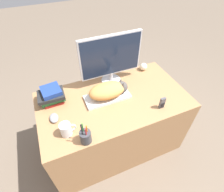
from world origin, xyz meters
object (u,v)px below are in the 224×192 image
Objects in this scene: keyboard at (107,97)px; phone at (162,103)px; cat at (109,90)px; computer_mouse at (54,118)px; baseball at (143,67)px; pen_cup at (86,137)px; monitor at (111,58)px; book_stack at (52,95)px; coffee_mug at (66,129)px.

phone is at bearing -37.19° from keyboard.
computer_mouse is at bearing -173.05° from cat.
computer_mouse is 1.05m from baseball.
computer_mouse is 0.34m from pen_cup.
monitor is 2.57× the size of book_stack.
baseball is at bearing 75.85° from phone.
computer_mouse is (-0.50, -0.06, -0.07)m from cat.
monitor reaches higher than baseball.
pen_cup is 0.69m from phone.
cat is at bearing 6.95° from computer_mouse.
cat reaches higher than computer_mouse.
phone reaches higher than baseball.
keyboard is at bearing -120.55° from monitor.
baseball is at bearing 26.91° from cat.
baseball is at bearing 36.36° from pen_cup.
book_stack reaches higher than keyboard.
keyboard is 0.47m from pen_cup.
pen_cup is (-0.43, -0.56, -0.21)m from monitor.
coffee_mug is (0.07, -0.18, 0.04)m from computer_mouse.
cat is 1.72× the size of pen_cup.
phone is (0.68, 0.06, -0.00)m from pen_cup.
baseball reaches higher than computer_mouse.
phone reaches higher than keyboard.
phone reaches higher than computer_mouse.
baseball is (1.00, 0.31, 0.02)m from computer_mouse.
pen_cup is at bearing -143.64° from baseball.
book_stack is at bearing -173.79° from baseball.
cat is at bearing 0.00° from keyboard.
pen_cup is at bearing -130.84° from keyboard.
computer_mouse is at bearing -162.60° from baseball.
monitor is at bearing 24.06° from computer_mouse.
computer_mouse is 1.31× the size of baseball.
coffee_mug is 1.07× the size of phone.
pen_cup is 2.65× the size of baseball.
book_stack is (-0.84, 0.43, 0.02)m from phone.
monitor reaches higher than phone.
computer_mouse is at bearing -172.77° from keyboard.
computer_mouse is at bearing 110.99° from coffee_mug.
baseball is (0.82, 0.60, -0.02)m from pen_cup.
pen_cup is at bearing -45.72° from coffee_mug.
baseball is (0.39, 0.04, -0.23)m from monitor.
cat is 1.59× the size of book_stack.
cat is at bearing 28.56° from coffee_mug.
pen_cup is (0.18, -0.29, 0.04)m from computer_mouse.
monitor reaches higher than cat.
book_stack is at bearing 152.56° from phone.
keyboard is at bearing 49.16° from pen_cup.
computer_mouse is 0.93× the size of phone.
monitor reaches higher than book_stack.
phone is 0.94m from book_stack.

